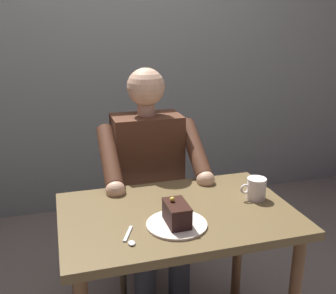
{
  "coord_description": "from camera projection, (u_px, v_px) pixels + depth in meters",
  "views": [
    {
      "loc": [
        0.46,
        1.43,
        1.48
      ],
      "look_at": [
        0.01,
        -0.1,
        0.97
      ],
      "focal_mm": 42.7,
      "sensor_mm": 36.0,
      "label": 1
    }
  ],
  "objects": [
    {
      "name": "coffee_cup",
      "position": [
        256.0,
        188.0,
        1.76
      ],
      "size": [
        0.12,
        0.08,
        0.1
      ],
      "color": "white",
      "rests_on": "dining_table"
    },
    {
      "name": "dessert_plate",
      "position": [
        177.0,
        224.0,
        1.54
      ],
      "size": [
        0.24,
        0.24,
        0.01
      ],
      "primitive_type": "cylinder",
      "color": "silver",
      "rests_on": "dining_table"
    },
    {
      "name": "dessert_spoon",
      "position": [
        130.0,
        239.0,
        1.44
      ],
      "size": [
        0.06,
        0.14,
        0.01
      ],
      "color": "silver",
      "rests_on": "dining_table"
    },
    {
      "name": "dining_table",
      "position": [
        177.0,
        233.0,
        1.69
      ],
      "size": [
        0.97,
        0.64,
        0.72
      ],
      "color": "brown",
      "rests_on": "ground"
    },
    {
      "name": "cake_slice",
      "position": [
        177.0,
        213.0,
        1.53
      ],
      "size": [
        0.08,
        0.14,
        0.1
      ],
      "color": "#301B1A",
      "rests_on": "dessert_plate"
    },
    {
      "name": "seated_person",
      "position": [
        151.0,
        184.0,
        2.11
      ],
      "size": [
        0.53,
        0.58,
        1.25
      ],
      "color": "#4F2D1D",
      "rests_on": "ground"
    },
    {
      "name": "chair",
      "position": [
        144.0,
        197.0,
        2.31
      ],
      "size": [
        0.42,
        0.42,
        0.9
      ],
      "color": "brown",
      "rests_on": "ground"
    },
    {
      "name": "cafe_rear_panel",
      "position": [
        110.0,
        16.0,
        2.95
      ],
      "size": [
        6.4,
        0.12,
        3.0
      ],
      "primitive_type": "cube",
      "color": "gray",
      "rests_on": "ground"
    }
  ]
}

